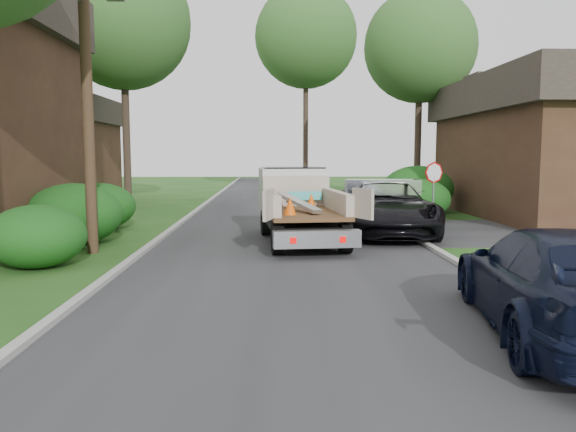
# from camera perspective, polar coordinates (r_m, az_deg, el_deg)

# --- Properties ---
(ground) EXTENTS (120.00, 120.00, 0.00)m
(ground) POSITION_cam_1_polar(r_m,az_deg,el_deg) (10.94, 1.19, -8.17)
(ground) COLOR #1B4915
(ground) RESTS_ON ground
(road) EXTENTS (8.00, 90.00, 0.02)m
(road) POSITION_cam_1_polar(r_m,az_deg,el_deg) (20.76, -0.26, -1.28)
(road) COLOR #28282B
(road) RESTS_ON ground
(curb_left) EXTENTS (0.20, 90.00, 0.12)m
(curb_left) POSITION_cam_1_polar(r_m,az_deg,el_deg) (21.05, -11.49, -1.15)
(curb_left) COLOR #9E9E99
(curb_left) RESTS_ON ground
(curb_right) EXTENTS (0.20, 90.00, 0.12)m
(curb_right) POSITION_cam_1_polar(r_m,az_deg,el_deg) (21.27, 10.85, -1.07)
(curb_right) COLOR #9E9E99
(curb_right) RESTS_ON ground
(stop_sign) EXTENTS (0.71, 0.32, 2.48)m
(stop_sign) POSITION_cam_1_polar(r_m,az_deg,el_deg) (20.43, 14.58, 3.39)
(stop_sign) COLOR slate
(stop_sign) RESTS_ON ground
(utility_pole) EXTENTS (2.42, 1.25, 10.00)m
(utility_pole) POSITION_cam_1_polar(r_m,az_deg,el_deg) (16.50, -19.79, 14.42)
(utility_pole) COLOR #382619
(utility_pole) RESTS_ON ground
(house_left_far) EXTENTS (7.56, 7.56, 6.00)m
(house_left_far) POSITION_cam_1_polar(r_m,az_deg,el_deg) (35.05, -23.64, 6.25)
(house_left_far) COLOR #3C2318
(house_left_far) RESTS_ON ground
(house_right) EXTENTS (9.72, 12.96, 6.20)m
(house_right) POSITION_cam_1_polar(r_m,az_deg,el_deg) (28.08, 27.24, 6.44)
(house_right) COLOR #3C2318
(house_right) RESTS_ON ground
(hedge_left_a) EXTENTS (2.34, 2.34, 1.53)m
(hedge_left_a) POSITION_cam_1_polar(r_m,az_deg,el_deg) (14.83, -24.17, -1.89)
(hedge_left_a) COLOR #0E3F10
(hedge_left_a) RESTS_ON ground
(hedge_left_b) EXTENTS (2.86, 2.86, 1.87)m
(hedge_left_b) POSITION_cam_1_polar(r_m,az_deg,el_deg) (18.17, -20.90, 0.18)
(hedge_left_b) COLOR #0E3F10
(hedge_left_b) RESTS_ON ground
(hedge_left_c) EXTENTS (2.60, 2.60, 1.70)m
(hedge_left_c) POSITION_cam_1_polar(r_m,az_deg,el_deg) (21.58, -18.62, 0.94)
(hedge_left_c) COLOR #0E3F10
(hedge_left_c) RESTS_ON ground
(hedge_right_a) EXTENTS (2.60, 2.60, 1.70)m
(hedge_right_a) POSITION_cam_1_polar(r_m,az_deg,el_deg) (24.49, 13.24, 1.69)
(hedge_right_a) COLOR #0E3F10
(hedge_right_a) RESTS_ON ground
(hedge_right_b) EXTENTS (3.38, 3.38, 2.21)m
(hedge_right_b) POSITION_cam_1_polar(r_m,az_deg,el_deg) (27.55, 13.04, 2.71)
(hedge_right_b) COLOR #0E3F10
(hedge_right_b) RESTS_ON ground
(tree_left_far) EXTENTS (6.40, 6.40, 12.20)m
(tree_left_far) POSITION_cam_1_polar(r_m,az_deg,el_deg) (29.12, -16.43, 18.40)
(tree_left_far) COLOR #2D2119
(tree_left_far) RESTS_ON ground
(tree_right_far) EXTENTS (6.00, 6.00, 11.50)m
(tree_right_far) POSITION_cam_1_polar(r_m,az_deg,el_deg) (32.14, 13.28, 16.39)
(tree_right_far) COLOR #2D2119
(tree_right_far) RESTS_ON ground
(tree_center_far) EXTENTS (7.20, 7.20, 14.60)m
(tree_center_far) POSITION_cam_1_polar(r_m,az_deg,el_deg) (41.49, 1.83, 17.71)
(tree_center_far) COLOR #2D2119
(tree_center_far) RESTS_ON ground
(flatbed_truck) EXTENTS (3.07, 6.30, 2.31)m
(flatbed_truck) POSITION_cam_1_polar(r_m,az_deg,el_deg) (18.22, 0.90, 1.63)
(flatbed_truck) COLOR black
(flatbed_truck) RESTS_ON ground
(black_pickup) EXTENTS (3.47, 6.75, 1.82)m
(black_pickup) POSITION_cam_1_polar(r_m,az_deg,el_deg) (19.63, 9.81, 0.85)
(black_pickup) COLOR black
(black_pickup) RESTS_ON ground
(navy_suv) EXTENTS (3.22, 6.03, 1.66)m
(navy_suv) POSITION_cam_1_polar(r_m,az_deg,el_deg) (9.37, 26.11, -6.04)
(navy_suv) COLOR black
(navy_suv) RESTS_ON ground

